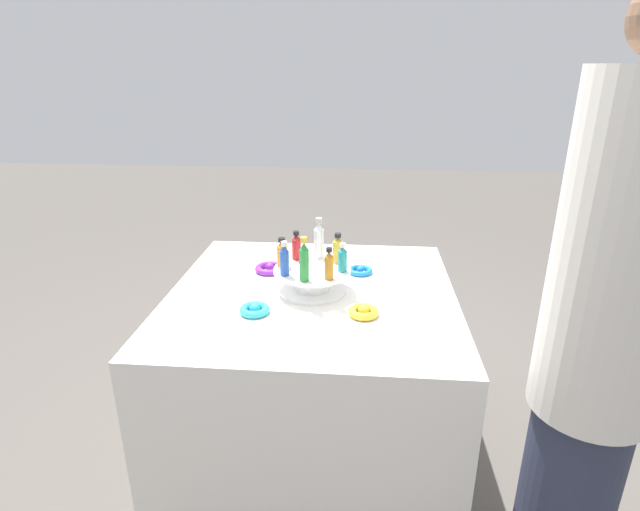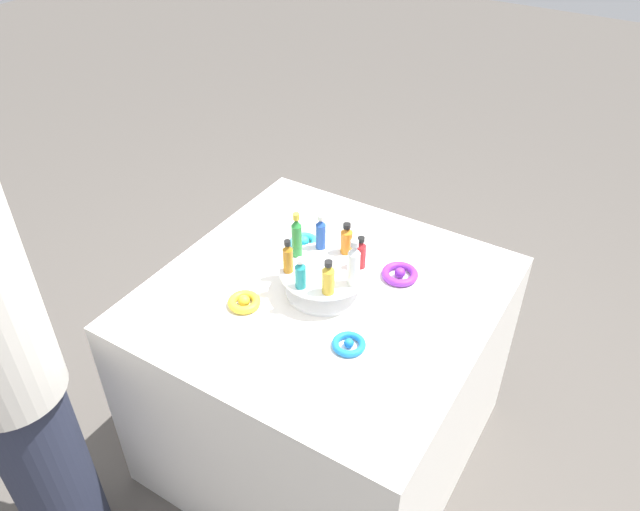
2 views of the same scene
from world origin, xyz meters
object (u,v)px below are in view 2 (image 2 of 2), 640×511
(bottle_blue, at_px, (321,233))
(bottle_teal, at_px, (300,274))
(ribbon_bow_blue, at_px, (349,344))
(bottle_red, at_px, (360,253))
(ribbon_bow_teal, at_px, (304,242))
(bottle_clear, at_px, (354,264))
(bottle_orange, at_px, (347,239))
(ribbon_bow_gold, at_px, (244,302))
(bottle_green, at_px, (297,236))
(bottle_gold, at_px, (328,278))
(bottle_amber, at_px, (288,257))
(display_stand, at_px, (324,279))
(ribbon_bow_purple, at_px, (400,274))

(bottle_blue, height_order, bottle_teal, bottle_blue)
(ribbon_bow_blue, bearing_deg, bottle_red, -67.59)
(ribbon_bow_blue, height_order, ribbon_bow_teal, ribbon_bow_teal)
(bottle_blue, xyz_separation_m, bottle_clear, (-0.17, 0.10, 0.01))
(bottle_teal, bearing_deg, bottle_orange, -97.79)
(ribbon_bow_gold, bearing_deg, bottle_orange, -122.39)
(bottle_green, relative_size, bottle_gold, 1.38)
(bottle_green, distance_m, bottle_amber, 0.08)
(ribbon_bow_teal, bearing_deg, bottle_orange, 162.52)
(display_stand, bearing_deg, ribbon_bow_gold, 47.20)
(ribbon_bow_blue, xyz_separation_m, ribbon_bow_teal, (0.36, -0.33, 0.00))
(bottle_red, height_order, ribbon_bow_teal, bottle_red)
(bottle_red, xyz_separation_m, bottle_gold, (0.02, 0.15, 0.00))
(display_stand, distance_m, bottle_gold, 0.14)
(ribbon_bow_purple, distance_m, ribbon_bow_teal, 0.34)
(bottle_blue, distance_m, bottle_gold, 0.21)
(bottle_blue, bearing_deg, bottle_orange, -165.29)
(display_stand, xyz_separation_m, ribbon_bow_teal, (0.18, -0.17, -0.03))
(ribbon_bow_purple, bearing_deg, bottle_orange, 26.09)
(bottle_teal, height_order, bottle_clear, bottle_clear)
(bottle_red, height_order, bottle_clear, bottle_clear)
(bottle_amber, bearing_deg, ribbon_bow_blue, 158.87)
(bottle_clear, distance_m, ribbon_bow_gold, 0.35)
(ribbon_bow_blue, bearing_deg, display_stand, -42.80)
(bottle_amber, xyz_separation_m, ribbon_bow_blue, (-0.26, 0.10, -0.12))
(bottle_blue, height_order, bottle_gold, bottle_blue)
(ribbon_bow_gold, bearing_deg, ribbon_bow_purple, -132.80)
(bottle_teal, height_order, ribbon_bow_purple, bottle_teal)
(bottle_orange, bearing_deg, bottle_teal, 82.21)
(ribbon_bow_teal, bearing_deg, bottle_gold, 134.18)
(bottle_red, xyz_separation_m, ribbon_bow_purple, (-0.08, -0.11, -0.12))
(bottle_orange, bearing_deg, ribbon_bow_purple, -153.91)
(display_stand, xyz_separation_m, bottle_green, (0.10, -0.01, 0.11))
(bottle_gold, bearing_deg, bottle_amber, -7.79)
(bottle_orange, relative_size, ribbon_bow_gold, 1.06)
(bottle_teal, relative_size, bottle_clear, 0.67)
(bottle_green, bearing_deg, bottle_clear, 172.21)
(bottle_green, relative_size, ribbon_bow_purple, 1.31)
(bottle_red, bearing_deg, bottle_green, 14.71)
(ribbon_bow_purple, bearing_deg, bottle_green, 31.32)
(bottle_orange, relative_size, ribbon_bow_teal, 1.06)
(bottle_red, height_order, bottle_blue, bottle_blue)
(bottle_orange, bearing_deg, ribbon_bow_gold, 57.61)
(bottle_amber, relative_size, bottle_clear, 0.72)
(bottle_blue, bearing_deg, bottle_clear, 149.71)
(bottle_orange, height_order, bottle_amber, bottle_amber)
(ribbon_bow_blue, distance_m, ribbon_bow_teal, 0.49)
(bottle_blue, distance_m, bottle_amber, 0.15)
(bottle_orange, distance_m, ribbon_bow_purple, 0.21)
(bottle_red, distance_m, ribbon_bow_gold, 0.37)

